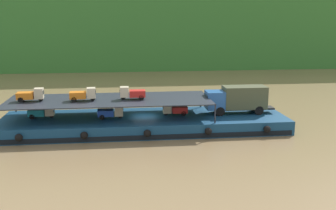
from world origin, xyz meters
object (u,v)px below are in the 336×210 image
object	(u,v)px
cargo_barge	(145,123)
mini_truck_lower_mid	(175,109)
mini_truck_lower_aft	(111,112)
mini_truck_upper_fore	(132,93)
mini_truck_upper_stern	(31,95)
mini_truck_lower_stern	(42,112)
covered_lorry	(238,99)
mini_truck_upper_mid	(83,94)

from	to	relation	value
cargo_barge	mini_truck_lower_mid	world-z (taller)	mini_truck_lower_mid
mini_truck_lower_aft	mini_truck_upper_fore	bearing A→B (deg)	5.97
mini_truck_lower_mid	mini_truck_upper_fore	world-z (taller)	mini_truck_upper_fore
mini_truck_upper_fore	mini_truck_upper_stern	bearing A→B (deg)	179.04
mini_truck_lower_mid	mini_truck_upper_fore	bearing A→B (deg)	-174.83
mini_truck_lower_stern	cargo_barge	bearing A→B (deg)	-2.85
cargo_barge	mini_truck_lower_stern	distance (m)	11.21
mini_truck_lower_stern	mini_truck_lower_mid	bearing A→B (deg)	-1.45
mini_truck_upper_stern	mini_truck_upper_fore	world-z (taller)	same
mini_truck_upper_stern	covered_lorry	bearing A→B (deg)	0.70
mini_truck_lower_aft	mini_truck_lower_mid	size ratio (longest dim) A/B	1.00
covered_lorry	mini_truck_lower_mid	distance (m)	7.26
mini_truck_lower_stern	mini_truck_upper_stern	size ratio (longest dim) A/B	0.99
covered_lorry	mini_truck_upper_stern	size ratio (longest dim) A/B	2.83
mini_truck_lower_stern	mini_truck_upper_fore	xyz separation A→B (m)	(9.78, -0.79, 2.00)
mini_truck_lower_mid	mini_truck_upper_stern	xyz separation A→B (m)	(-15.35, -0.24, 2.00)
cargo_barge	mini_truck_lower_stern	bearing A→B (deg)	177.15
mini_truck_lower_mid	mini_truck_lower_aft	bearing A→B (deg)	-174.56
cargo_barge	mini_truck_lower_aft	world-z (taller)	mini_truck_lower_aft
mini_truck_upper_stern	mini_truck_lower_aft	bearing A→B (deg)	-2.91
covered_lorry	mini_truck_lower_stern	distance (m)	21.68
mini_truck_lower_stern	mini_truck_upper_mid	world-z (taller)	mini_truck_upper_mid
covered_lorry	mini_truck_lower_mid	world-z (taller)	covered_lorry
mini_truck_upper_stern	mini_truck_upper_mid	distance (m)	5.49
mini_truck_lower_stern	mini_truck_upper_fore	size ratio (longest dim) A/B	0.99
mini_truck_upper_mid	mini_truck_upper_fore	xyz separation A→B (m)	(5.19, 0.19, 0.00)
covered_lorry	mini_truck_lower_mid	size ratio (longest dim) A/B	2.86
mini_truck_lower_aft	mini_truck_upper_stern	distance (m)	8.58
mini_truck_upper_stern	mini_truck_upper_fore	bearing A→B (deg)	-0.96
cargo_barge	mini_truck_lower_stern	size ratio (longest dim) A/B	11.31
mini_truck_upper_stern	mini_truck_lower_stern	bearing A→B (deg)	34.55
mini_truck_lower_aft	mini_truck_lower_mid	bearing A→B (deg)	5.44
cargo_barge	mini_truck_upper_stern	bearing A→B (deg)	-179.72
covered_lorry	mini_truck_lower_mid	bearing A→B (deg)	-179.77
cargo_barge	covered_lorry	distance (m)	10.83
cargo_barge	mini_truck_upper_mid	bearing A→B (deg)	-176.21
mini_truck_lower_aft	mini_truck_upper_mid	bearing A→B (deg)	179.00
cargo_barge	mini_truck_lower_aft	xyz separation A→B (m)	(-3.66, -0.48, 1.44)
mini_truck_lower_aft	mini_truck_lower_mid	distance (m)	7.05
cargo_barge	mini_truck_upper_fore	bearing A→B (deg)	-169.81
mini_truck_upper_mid	mini_truck_upper_fore	distance (m)	5.20
cargo_barge	covered_lorry	xyz separation A→B (m)	(10.55, 0.21, 2.44)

